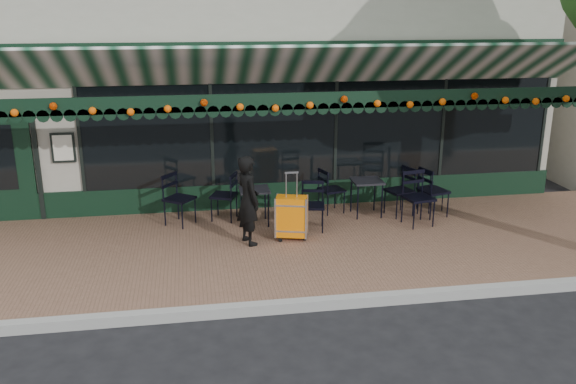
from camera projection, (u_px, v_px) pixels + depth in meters
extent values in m
plane|color=black|center=(302.00, 307.00, 8.37)|extent=(80.00, 80.00, 0.00)
cube|color=brown|center=(280.00, 248.00, 10.24)|extent=(18.00, 4.00, 0.15)
cube|color=#9E9E99|center=(303.00, 305.00, 8.27)|extent=(18.00, 0.16, 0.15)
cube|color=#A19D8C|center=(244.00, 78.00, 15.27)|extent=(12.00, 8.00, 4.50)
cube|color=black|center=(326.00, 131.00, 11.83)|extent=(9.20, 0.04, 2.00)
cube|color=black|center=(2.00, 163.00, 11.02)|extent=(1.10, 0.07, 2.20)
cube|color=silver|center=(63.00, 148.00, 11.08)|extent=(0.42, 0.04, 0.55)
cube|color=black|center=(275.00, 102.00, 10.03)|extent=(12.00, 0.03, 0.28)
cylinder|color=#FF4C08|center=(275.00, 103.00, 9.98)|extent=(11.60, 0.12, 0.12)
imported|color=black|center=(248.00, 200.00, 10.04)|extent=(0.53, 0.64, 1.50)
cube|color=orange|center=(291.00, 216.00, 10.30)|extent=(0.57, 0.41, 0.69)
cube|color=black|center=(291.00, 237.00, 10.41)|extent=(0.57, 0.41, 0.07)
cube|color=silver|center=(291.00, 185.00, 10.14)|extent=(0.23, 0.09, 0.42)
cube|color=black|center=(367.00, 181.00, 11.44)|extent=(0.56, 0.56, 0.04)
cylinder|color=black|center=(358.00, 203.00, 11.28)|extent=(0.03, 0.03, 0.65)
cylinder|color=black|center=(382.00, 202.00, 11.36)|extent=(0.03, 0.03, 0.65)
cylinder|color=black|center=(351.00, 195.00, 11.73)|extent=(0.03, 0.03, 0.65)
cylinder|color=black|center=(375.00, 194.00, 11.80)|extent=(0.03, 0.03, 0.65)
cube|color=black|center=(254.00, 190.00, 10.98)|extent=(0.54, 0.54, 0.04)
cylinder|color=black|center=(243.00, 212.00, 10.83)|extent=(0.03, 0.03, 0.63)
cylinder|color=black|center=(268.00, 210.00, 10.90)|extent=(0.03, 0.03, 0.63)
cylinder|color=black|center=(241.00, 204.00, 11.25)|extent=(0.03, 0.03, 0.63)
cylinder|color=black|center=(265.00, 203.00, 11.32)|extent=(0.03, 0.03, 0.63)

